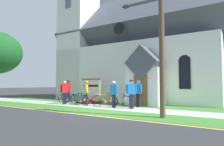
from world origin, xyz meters
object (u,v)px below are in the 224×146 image
Objects in this scene: bicycle_black at (68,99)px; bicycle_orange at (79,99)px; cyclist_in_green_jersey at (86,91)px; bicycle_white at (81,100)px; utility_pole at (159,22)px; cyclist_in_red_jersey at (65,91)px; cyclist_in_blue_jersey at (138,91)px; bicycle_yellow at (105,100)px; bicycle_blue at (120,101)px; cyclist_in_orange_jersey at (131,92)px; cyclist_in_yellow_jersey at (68,90)px; church_sign at (91,87)px; cyclist_in_white_jersey at (114,92)px.

bicycle_black is 1.06m from bicycle_orange.
bicycle_white is at bearing -91.64° from cyclist_in_green_jersey.
utility_pole is (6.29, -1.91, 3.92)m from bicycle_white.
cyclist_in_blue_jersey is at bearing 14.35° from cyclist_in_red_jersey.
bicycle_white reaches higher than bicycle_yellow.
bicycle_orange reaches higher than bicycle_blue.
cyclist_in_orange_jersey is 6.18m from cyclist_in_yellow_jersey.
bicycle_white is (0.70, -1.98, -0.82)m from church_sign.
cyclist_in_blue_jersey is at bearing 7.77° from bicycle_orange.
cyclist_in_orange_jersey is at bearing -4.43° from bicycle_black.
church_sign is 1.58m from bicycle_orange.
church_sign reaches higher than cyclist_in_yellow_jersey.
cyclist_in_orange_jersey is at bearing -8.53° from bicycle_yellow.
cyclist_in_blue_jersey is at bearing 19.50° from bicycle_yellow.
utility_pole reaches higher than cyclist_in_yellow_jersey.
cyclist_in_blue_jersey is at bearing 128.98° from utility_pole.
cyclist_in_green_jersey is (0.71, -1.45, -0.20)m from church_sign.
bicycle_yellow is 0.95× the size of cyclist_in_red_jersey.
cyclist_in_red_jersey is at bearing -176.39° from bicycle_white.
cyclist_in_orange_jersey is at bearing -27.43° from bicycle_blue.
cyclist_in_red_jersey is (-4.11, -0.21, 0.03)m from cyclist_in_white_jersey.
cyclist_in_white_jersey is (3.30, -1.87, -0.23)m from church_sign.
bicycle_blue is 4.27m from cyclist_in_red_jersey.
utility_pole is (3.67, -2.69, 3.92)m from bicycle_blue.
bicycle_yellow is at bearing -1.84° from bicycle_black.
bicycle_orange is 1.71m from cyclist_in_yellow_jersey.
bicycle_yellow is 0.90× the size of bicycle_orange.
cyclist_in_green_jersey is (0.82, -0.10, 0.62)m from bicycle_orange.
church_sign is 3.62m from bicycle_blue.
bicycle_orange is 1.03× the size of cyclist_in_orange_jersey.
cyclist_in_white_jersey is at bearing 2.89° from cyclist_in_red_jersey.
utility_pole is (3.69, -2.02, 3.33)m from cyclist_in_white_jersey.
bicycle_yellow is at bearing 17.09° from bicycle_white.
bicycle_blue is at bearing 143.78° from utility_pole.
cyclist_in_blue_jersey is 1.02× the size of cyclist_in_red_jersey.
bicycle_black is 5.68m from cyclist_in_blue_jersey.
bicycle_yellow is at bearing -1.16° from cyclist_in_green_jersey.
bicycle_blue is 1.03× the size of cyclist_in_blue_jersey.
church_sign is 1.99m from bicycle_black.
bicycle_blue is at bearing 2.19° from bicycle_black.
cyclist_in_green_jersey is at bearing 88.36° from bicycle_white.
cyclist_in_green_jersey is (1.88, -0.08, 0.64)m from bicycle_black.
utility_pole reaches higher than bicycle_orange.
church_sign is at bearing 170.66° from cyclist_in_blue_jersey.
church_sign reaches higher than cyclist_in_red_jersey.
church_sign is at bearing 150.94° from utility_pole.
cyclist_in_blue_jersey reaches higher than cyclist_in_white_jersey.
cyclist_in_green_jersey reaches higher than bicycle_white.
bicycle_black is 0.97× the size of cyclist_in_red_jersey.
utility_pole is at bearing -39.80° from cyclist_in_orange_jersey.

